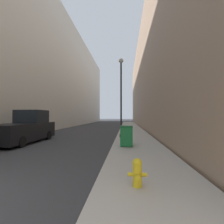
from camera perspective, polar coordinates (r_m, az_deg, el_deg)
sidewalk_right at (r=20.32m, az=6.51°, el=-6.15°), size 2.90×60.00×0.13m
building_left_glass at (r=32.65m, az=-23.03°, el=11.11°), size 12.00×60.00×17.48m
building_right_stone at (r=30.03m, az=20.74°, el=10.47°), size 12.00×60.00×15.73m
fire_hydrant at (r=4.40m, az=8.25°, el=-18.76°), size 0.46×0.34×0.67m
trash_bin at (r=9.69m, az=4.73°, el=-7.74°), size 0.68×0.67×1.13m
lamppost at (r=13.93m, az=2.98°, el=7.37°), size 0.38×0.38×6.25m
pickup_truck at (r=13.31m, az=-26.39°, el=-4.92°), size 2.03×5.55×2.22m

